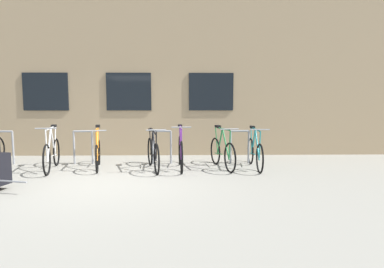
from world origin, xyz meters
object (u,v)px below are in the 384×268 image
Objects in this scene: bicycle_white at (52,153)px; bicycle_teal at (255,152)px; bicycle_green at (222,152)px; bicycle_black at (153,153)px; bicycle_orange at (98,153)px; bicycle_purple at (181,152)px.

bicycle_teal is (4.78, 0.15, -0.01)m from bicycle_white.
bicycle_black is at bearing -175.60° from bicycle_green.
bicycle_green is at bearing -0.47° from bicycle_orange.
bicycle_orange reaches higher than bicycle_teal.
bicycle_white is at bearing -177.75° from bicycle_green.
bicycle_black is 2.44m from bicycle_teal.
bicycle_teal is at bearing 1.25° from bicycle_purple.
bicycle_purple reaches higher than bicycle_green.
bicycle_black is 0.99× the size of bicycle_teal.
bicycle_black is 1.65m from bicycle_green.
bicycle_purple is at bearing -178.75° from bicycle_teal.
bicycle_green is at bearing 179.23° from bicycle_teal.
bicycle_green is 0.79m from bicycle_teal.
bicycle_teal is (1.79, 0.04, -0.02)m from bicycle_purple.
bicycle_purple is 1.00m from bicycle_green.
bicycle_black is 0.65m from bicycle_purple.
bicycle_white is at bearing -177.95° from bicycle_purple.
bicycle_white is 1.00× the size of bicycle_teal.
bicycle_purple reaches higher than bicycle_orange.
bicycle_green reaches higher than bicycle_teal.
bicycle_orange is (-3.77, 0.03, -0.01)m from bicycle_teal.
bicycle_orange is (-1.33, 0.15, -0.01)m from bicycle_black.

